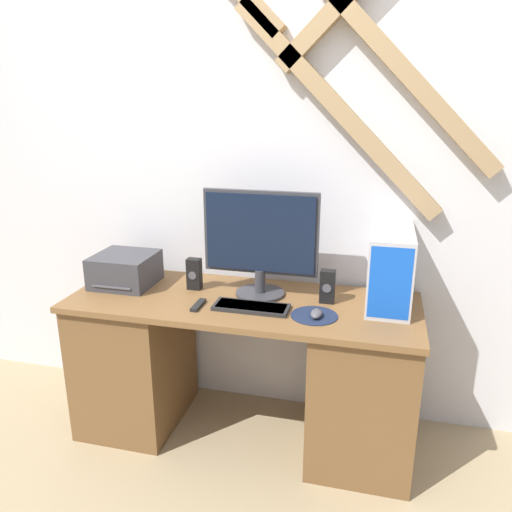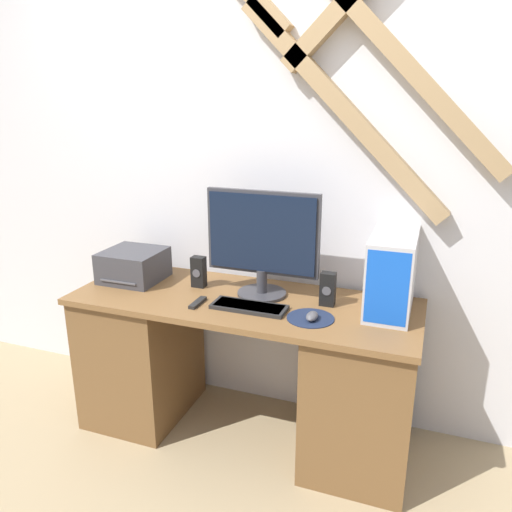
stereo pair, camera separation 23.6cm
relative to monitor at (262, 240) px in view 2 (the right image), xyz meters
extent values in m
plane|color=#9E8966|center=(-0.07, -0.40, -1.05)|extent=(12.00, 12.00, 0.00)
cube|color=silver|center=(-0.07, 0.28, 0.30)|extent=(6.40, 0.05, 2.70)
cube|color=#9E7F56|center=(0.34, 0.22, 0.60)|extent=(1.02, 0.08, 1.02)
cube|color=#9E7F56|center=(0.27, 0.22, 1.02)|extent=(0.50, 0.08, 0.50)
cube|color=#9E7F56|center=(0.64, 0.22, 0.75)|extent=(0.88, 0.08, 0.88)
cube|color=brown|center=(-0.07, -0.09, -0.30)|extent=(1.71, 0.63, 0.03)
cube|color=brown|center=(-0.68, -0.09, -0.68)|extent=(0.48, 0.58, 0.74)
cube|color=brown|center=(0.54, -0.09, -0.68)|extent=(0.48, 0.58, 0.74)
cylinder|color=#333338|center=(0.00, 0.00, -0.28)|extent=(0.24, 0.24, 0.02)
cylinder|color=#333338|center=(0.00, 0.00, -0.21)|extent=(0.05, 0.05, 0.12)
cube|color=#333338|center=(0.00, 0.01, 0.04)|extent=(0.57, 0.03, 0.41)
cube|color=black|center=(0.00, -0.01, 0.04)|extent=(0.54, 0.01, 0.38)
cube|color=black|center=(0.00, -0.19, -0.28)|extent=(0.36, 0.14, 0.02)
cube|color=#424242|center=(0.00, -0.19, -0.27)|extent=(0.33, 0.11, 0.01)
cylinder|color=#19233D|center=(0.30, -0.19, -0.28)|extent=(0.22, 0.22, 0.00)
ellipsoid|color=#4C4C51|center=(0.31, -0.21, -0.27)|extent=(0.05, 0.09, 0.03)
cube|color=#B2B2B7|center=(0.62, 0.06, -0.10)|extent=(0.20, 0.47, 0.36)
cube|color=blue|center=(0.62, -0.18, -0.10)|extent=(0.18, 0.01, 0.33)
cube|color=#38383D|center=(-0.73, -0.03, -0.20)|extent=(0.30, 0.29, 0.16)
cube|color=#515156|center=(-0.73, -0.12, -0.25)|extent=(0.21, 0.13, 0.01)
cube|color=black|center=(-0.35, -0.01, -0.20)|extent=(0.07, 0.05, 0.16)
cylinder|color=#47474C|center=(-0.35, -0.03, -0.20)|extent=(0.04, 0.00, 0.04)
cube|color=black|center=(0.34, -0.02, -0.20)|extent=(0.07, 0.05, 0.16)
cylinder|color=#47474C|center=(0.34, -0.05, -0.20)|extent=(0.04, 0.00, 0.04)
cube|color=black|center=(-0.25, -0.22, -0.28)|extent=(0.03, 0.14, 0.02)
camera|label=1|loc=(0.55, -2.27, 0.66)|focal=35.00mm
camera|label=2|loc=(0.78, -2.20, 0.66)|focal=35.00mm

